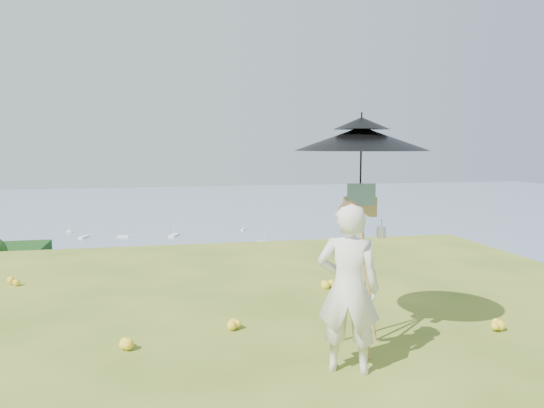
{
  "coord_description": "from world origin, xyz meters",
  "views": [
    {
      "loc": [
        0.17,
        -4.43,
        2.14
      ],
      "look_at": [
        1.8,
        3.15,
        1.27
      ],
      "focal_mm": 35.0,
      "sensor_mm": 36.0,
      "label": 1
    }
  ],
  "objects": [
    {
      "name": "bay_water",
      "position": [
        0.0,
        240.0,
        -34.0
      ],
      "size": [
        700.0,
        700.0,
        0.0
      ],
      "primitive_type": "plane",
      "color": "slate",
      "rests_on": "ground"
    },
    {
      "name": "field_easel",
      "position": [
        2.2,
        0.68,
        0.87
      ],
      "size": [
        0.79,
        0.79,
        1.75
      ],
      "primitive_type": null,
      "rotation": [
        0.0,
        0.0,
        -0.22
      ],
      "color": "#A87D46",
      "rests_on": "ground"
    },
    {
      "name": "slope_trees",
      "position": [
        0.0,
        35.0,
        -15.0
      ],
      "size": [
        110.0,
        50.0,
        6.0
      ],
      "primitive_type": null,
      "color": "#234815",
      "rests_on": "forest_slope"
    },
    {
      "name": "sun_umbrella",
      "position": [
        2.2,
        0.71,
        1.96
      ],
      "size": [
        1.69,
        1.69,
        1.03
      ],
      "primitive_type": null,
      "rotation": [
        0.0,
        0.0,
        -0.27
      ],
      "color": "black",
      "rests_on": "field_easel"
    },
    {
      "name": "painter_cap",
      "position": [
        1.88,
        0.15,
        1.56
      ],
      "size": [
        0.27,
        0.3,
        0.1
      ],
      "primitive_type": null,
      "rotation": [
        0.0,
        0.0,
        -0.26
      ],
      "color": "#E27D7C",
      "rests_on": "painter"
    },
    {
      "name": "ground",
      "position": [
        0.0,
        0.0,
        0.0
      ],
      "size": [
        14.0,
        14.0,
        0.0
      ],
      "primitive_type": "plane",
      "color": "#557120",
      "rests_on": "ground"
    },
    {
      "name": "moored_boats",
      "position": [
        -12.5,
        161.0,
        -33.65
      ],
      "size": [
        140.0,
        140.0,
        0.7
      ],
      "primitive_type": null,
      "color": "white",
      "rests_on": "bay_water"
    },
    {
      "name": "wildflowers",
      "position": [
        0.0,
        0.25,
        0.06
      ],
      "size": [
        10.0,
        10.5,
        0.12
      ],
      "primitive_type": null,
      "color": "yellow",
      "rests_on": "ground"
    },
    {
      "name": "shoreline_tier",
      "position": [
        0.0,
        75.0,
        -36.0
      ],
      "size": [
        170.0,
        28.0,
        8.0
      ],
      "primitive_type": "cube",
      "color": "#6D6357",
      "rests_on": "bay_water"
    },
    {
      "name": "painter",
      "position": [
        1.88,
        0.15,
        0.8
      ],
      "size": [
        0.69,
        0.59,
        1.61
      ],
      "primitive_type": "imported",
      "rotation": [
        0.0,
        0.0,
        2.73
      ],
      "color": "white",
      "rests_on": "ground"
    },
    {
      "name": "harbor_town",
      "position": [
        0.0,
        75.0,
        -29.5
      ],
      "size": [
        110.0,
        22.0,
        5.0
      ],
      "primitive_type": null,
      "color": "silver",
      "rests_on": "shoreline_tier"
    }
  ]
}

